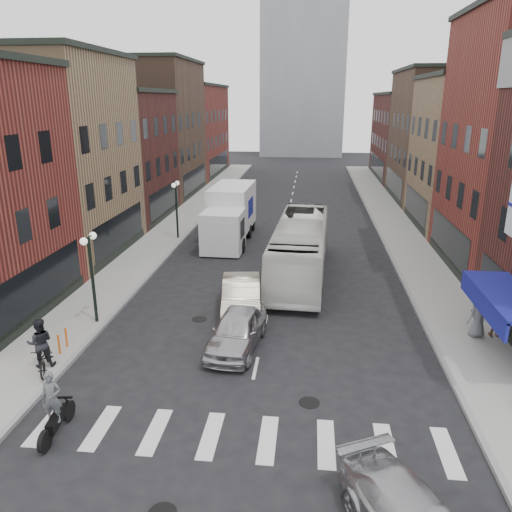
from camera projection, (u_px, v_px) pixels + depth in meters
The scene contains 27 objects.
ground at pixel (252, 383), 17.56m from camera, with size 160.00×160.00×0.00m, color black.
sidewalk_left at pixel (177, 225), 39.27m from camera, with size 3.00×74.00×0.15m, color gray.
sidewalk_right at pixel (398, 231), 37.52m from camera, with size 3.00×74.00×0.15m, color gray.
curb_left at pixel (196, 226), 39.14m from camera, with size 0.20×74.00×0.16m, color gray.
curb_right at pixel (378, 231), 37.70m from camera, with size 0.20×74.00×0.16m, color gray.
crosswalk_stripes at pixel (241, 438), 14.72m from camera, with size 12.00×2.20×0.01m, color silver.
bldg_left_mid_a at pixel (36, 157), 30.53m from camera, with size 10.30×10.20×12.30m.
bldg_left_mid_b at pixel (102, 156), 40.31m from camera, with size 10.30×10.20×10.30m.
bldg_left_far_a at pixel (145, 129), 50.28m from camera, with size 10.30×12.20×13.30m.
bldg_left_far_b at pixel (180, 131), 63.85m from camera, with size 10.30×16.20×11.30m.
bldg_right_mid_b at pixel (489, 154), 37.06m from camera, with size 10.30×10.20×11.30m.
bldg_right_far_a at pixel (451, 136), 47.34m from camera, with size 10.30×12.20×12.30m.
bldg_right_far_b at pixel (420, 136), 60.91m from camera, with size 10.30×16.20×10.30m.
awning_blue at pixel (502, 297), 18.22m from camera, with size 1.80×5.00×0.78m.
distant_tower at pixel (305, 3), 83.96m from camera, with size 14.00×14.00×50.00m, color #9399A0.
streetlamp_near at pixel (91, 262), 21.24m from camera, with size 0.32×1.22×4.11m.
streetlamp_far at pixel (176, 199), 34.51m from camera, with size 0.32×1.22×4.11m.
bike_rack at pixel (63, 341), 19.41m from camera, with size 0.08×0.68×0.80m.
box_truck at pixel (230, 215), 34.56m from camera, with size 2.81×8.65×3.73m.
motorcycle_rider at pixel (54, 407), 14.50m from camera, with size 0.63×2.09×2.13m.
transit_bus at pixel (300, 248), 27.74m from camera, with size 2.72×11.62×3.24m, color silver.
sedan_left_near at pixel (237, 330), 19.83m from camera, with size 1.80×4.49×1.53m, color #B0B0B4.
sedan_left_far at pixel (241, 296), 23.13m from camera, with size 1.72×4.93×1.62m, color beige.
parked_bicycle at pixel (45, 357), 17.95m from camera, with size 0.69×1.96×1.03m, color black.
ped_left_solo at pixel (40, 343), 18.10m from camera, with size 0.91×0.53×1.88m, color black.
ped_right_b at pixel (498, 317), 20.38m from camera, with size 1.03×0.52×1.76m, color brown.
ped_right_c at pixel (478, 316), 20.42m from camera, with size 0.87×0.57×1.78m, color slate.
Camera 1 is at (1.79, -15.30, 9.56)m, focal length 35.00 mm.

